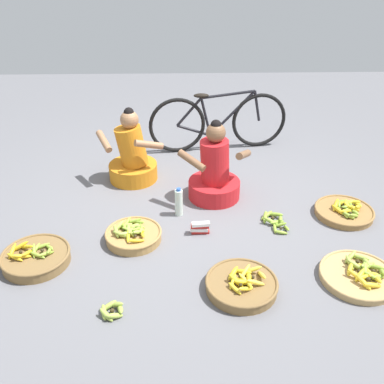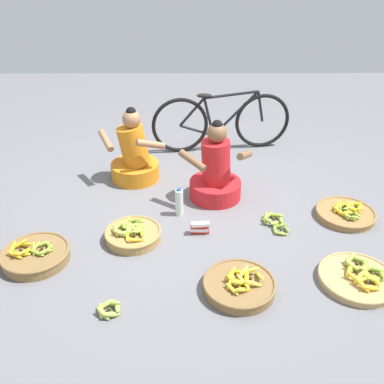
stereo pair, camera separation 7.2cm
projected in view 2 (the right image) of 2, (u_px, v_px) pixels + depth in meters
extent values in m
plane|color=slate|center=(192.00, 213.00, 4.16)|extent=(10.00, 10.00, 0.00)
cylinder|color=red|center=(215.00, 189.00, 4.38)|extent=(0.52, 0.52, 0.18)
cylinder|color=red|center=(216.00, 162.00, 4.22)|extent=(0.36, 0.34, 0.45)
sphere|color=brown|center=(217.00, 133.00, 4.07)|extent=(0.19, 0.19, 0.19)
sphere|color=black|center=(217.00, 125.00, 4.03)|extent=(0.10, 0.10, 0.10)
cylinder|color=brown|center=(192.00, 161.00, 4.05)|extent=(0.28, 0.25, 0.16)
cylinder|color=brown|center=(245.00, 155.00, 4.15)|extent=(0.19, 0.31, 0.16)
cylinder|color=orange|center=(135.00, 171.00, 4.72)|extent=(0.52, 0.52, 0.18)
cylinder|color=orange|center=(133.00, 146.00, 4.57)|extent=(0.37, 0.31, 0.46)
sphere|color=#9E704C|center=(131.00, 119.00, 4.42)|extent=(0.19, 0.19, 0.19)
sphere|color=black|center=(131.00, 112.00, 4.38)|extent=(0.10, 0.10, 0.10)
cylinder|color=#9E704C|center=(106.00, 140.00, 4.48)|extent=(0.20, 0.30, 0.16)
cylinder|color=#9E704C|center=(151.00, 144.00, 4.40)|extent=(0.31, 0.18, 0.16)
torus|color=black|center=(180.00, 126.00, 5.19)|extent=(0.68, 0.14, 0.68)
torus|color=black|center=(262.00, 121.00, 5.32)|extent=(0.68, 0.14, 0.68)
cylinder|color=black|center=(235.00, 114.00, 5.22)|extent=(0.55, 0.11, 0.55)
cylinder|color=black|center=(209.00, 117.00, 5.19)|extent=(0.15, 0.05, 0.49)
cylinder|color=black|center=(231.00, 95.00, 5.09)|extent=(0.65, 0.12, 0.08)
cylinder|color=black|center=(197.00, 131.00, 5.26)|extent=(0.42, 0.09, 0.18)
cylinder|color=black|center=(192.00, 112.00, 5.13)|extent=(0.32, 0.08, 0.35)
cylinder|color=black|center=(260.00, 106.00, 5.22)|extent=(0.11, 0.05, 0.38)
ellipsoid|color=black|center=(204.00, 96.00, 5.05)|extent=(0.18, 0.08, 0.05)
cylinder|color=olive|center=(345.00, 214.00, 4.09)|extent=(0.54, 0.54, 0.06)
torus|color=olive|center=(346.00, 212.00, 4.08)|extent=(0.55, 0.55, 0.02)
ellipsoid|color=yellow|center=(360.00, 207.00, 4.09)|extent=(0.05, 0.13, 0.08)
ellipsoid|color=yellow|center=(356.00, 204.00, 4.12)|extent=(0.13, 0.11, 0.09)
ellipsoid|color=yellow|center=(351.00, 204.00, 4.14)|extent=(0.13, 0.06, 0.07)
ellipsoid|color=yellow|center=(348.00, 206.00, 4.10)|extent=(0.07, 0.14, 0.08)
ellipsoid|color=yellow|center=(349.00, 208.00, 4.07)|extent=(0.09, 0.13, 0.08)
ellipsoid|color=yellow|center=(355.00, 210.00, 4.04)|extent=(0.13, 0.05, 0.08)
ellipsoid|color=yellow|center=(360.00, 209.00, 4.05)|extent=(0.12, 0.12, 0.09)
sphere|color=#382D19|center=(354.00, 207.00, 4.09)|extent=(0.04, 0.04, 0.04)
ellipsoid|color=olive|center=(351.00, 206.00, 4.10)|extent=(0.06, 0.13, 0.08)
ellipsoid|color=olive|center=(344.00, 203.00, 4.16)|extent=(0.12, 0.05, 0.06)
ellipsoid|color=olive|center=(340.00, 206.00, 4.11)|extent=(0.05, 0.13, 0.07)
ellipsoid|color=olive|center=(348.00, 209.00, 4.07)|extent=(0.13, 0.06, 0.06)
sphere|color=#382D19|center=(346.00, 206.00, 4.11)|extent=(0.03, 0.03, 0.03)
ellipsoid|color=gold|center=(352.00, 209.00, 4.06)|extent=(0.05, 0.16, 0.09)
ellipsoid|color=gold|center=(345.00, 205.00, 4.12)|extent=(0.17, 0.09, 0.07)
ellipsoid|color=gold|center=(337.00, 207.00, 4.09)|extent=(0.11, 0.16, 0.09)
ellipsoid|color=gold|center=(339.00, 211.00, 4.03)|extent=(0.11, 0.16, 0.06)
ellipsoid|color=gold|center=(349.00, 213.00, 4.00)|extent=(0.17, 0.09, 0.07)
sphere|color=#382D19|center=(345.00, 209.00, 4.06)|extent=(0.04, 0.04, 0.04)
ellipsoid|color=#8CAD38|center=(356.00, 214.00, 3.99)|extent=(0.06, 0.12, 0.06)
ellipsoid|color=#8CAD38|center=(354.00, 213.00, 4.01)|extent=(0.11, 0.10, 0.05)
ellipsoid|color=#8CAD38|center=(346.00, 213.00, 4.01)|extent=(0.11, 0.10, 0.05)
ellipsoid|color=#8CAD38|center=(346.00, 215.00, 3.98)|extent=(0.04, 0.12, 0.06)
ellipsoid|color=#8CAD38|center=(350.00, 218.00, 3.94)|extent=(0.12, 0.09, 0.06)
ellipsoid|color=#8CAD38|center=(355.00, 217.00, 3.94)|extent=(0.12, 0.08, 0.08)
sphere|color=#382D19|center=(351.00, 215.00, 3.98)|extent=(0.03, 0.03, 0.03)
cylinder|color=brown|center=(239.00, 287.00, 3.23)|extent=(0.53, 0.53, 0.08)
torus|color=brown|center=(239.00, 283.00, 3.21)|extent=(0.55, 0.55, 0.02)
ellipsoid|color=yellow|center=(260.00, 276.00, 3.22)|extent=(0.06, 0.16, 0.09)
ellipsoid|color=yellow|center=(250.00, 271.00, 3.27)|extent=(0.16, 0.04, 0.10)
ellipsoid|color=yellow|center=(242.00, 273.00, 3.25)|extent=(0.12, 0.14, 0.09)
ellipsoid|color=yellow|center=(243.00, 282.00, 3.18)|extent=(0.12, 0.15, 0.07)
ellipsoid|color=yellow|center=(253.00, 283.00, 3.15)|extent=(0.16, 0.06, 0.10)
sphere|color=#382D19|center=(250.00, 278.00, 3.21)|extent=(0.03, 0.03, 0.03)
ellipsoid|color=gold|center=(247.00, 278.00, 3.21)|extent=(0.06, 0.15, 0.09)
ellipsoid|color=gold|center=(241.00, 272.00, 3.27)|extent=(0.15, 0.09, 0.06)
ellipsoid|color=gold|center=(231.00, 274.00, 3.24)|extent=(0.11, 0.14, 0.08)
ellipsoid|color=gold|center=(233.00, 281.00, 3.17)|extent=(0.13, 0.12, 0.09)
ellipsoid|color=gold|center=(240.00, 283.00, 3.16)|extent=(0.15, 0.06, 0.07)
sphere|color=#382D19|center=(238.00, 277.00, 3.22)|extent=(0.03, 0.03, 0.03)
ellipsoid|color=yellow|center=(246.00, 284.00, 3.15)|extent=(0.04, 0.14, 0.08)
ellipsoid|color=yellow|center=(241.00, 281.00, 3.19)|extent=(0.13, 0.10, 0.05)
ellipsoid|color=yellow|center=(230.00, 282.00, 3.17)|extent=(0.08, 0.13, 0.08)
ellipsoid|color=yellow|center=(232.00, 289.00, 3.12)|extent=(0.11, 0.13, 0.05)
ellipsoid|color=yellow|center=(243.00, 290.00, 3.10)|extent=(0.13, 0.09, 0.08)
sphere|color=#382D19|center=(238.00, 285.00, 3.15)|extent=(0.03, 0.03, 0.03)
cylinder|color=#A87F47|center=(133.00, 235.00, 3.78)|extent=(0.48, 0.48, 0.08)
torus|color=#A87F47|center=(133.00, 232.00, 3.76)|extent=(0.49, 0.49, 0.02)
ellipsoid|color=#9EB747|center=(141.00, 229.00, 3.75)|extent=(0.04, 0.12, 0.06)
ellipsoid|color=#9EB747|center=(137.00, 226.00, 3.79)|extent=(0.13, 0.08, 0.06)
ellipsoid|color=#9EB747|center=(133.00, 226.00, 3.79)|extent=(0.13, 0.08, 0.06)
ellipsoid|color=#9EB747|center=(128.00, 229.00, 3.74)|extent=(0.06, 0.13, 0.08)
ellipsoid|color=#9EB747|center=(130.00, 231.00, 3.71)|extent=(0.12, 0.11, 0.08)
ellipsoid|color=#9EB747|center=(138.00, 231.00, 3.71)|extent=(0.12, 0.11, 0.08)
sphere|color=#382D19|center=(135.00, 229.00, 3.74)|extent=(0.03, 0.03, 0.03)
ellipsoid|color=#8CAD38|center=(140.00, 225.00, 3.80)|extent=(0.06, 0.16, 0.07)
ellipsoid|color=#8CAD38|center=(137.00, 222.00, 3.84)|extent=(0.15, 0.11, 0.07)
ellipsoid|color=#8CAD38|center=(133.00, 221.00, 3.85)|extent=(0.16, 0.03, 0.08)
ellipsoid|color=#8CAD38|center=(126.00, 223.00, 3.82)|extent=(0.10, 0.15, 0.09)
ellipsoid|color=#8CAD38|center=(125.00, 228.00, 3.76)|extent=(0.10, 0.16, 0.07)
ellipsoid|color=#8CAD38|center=(130.00, 230.00, 3.73)|extent=(0.16, 0.05, 0.08)
ellipsoid|color=#8CAD38|center=(138.00, 228.00, 3.75)|extent=(0.12, 0.14, 0.08)
sphere|color=#382D19|center=(132.00, 226.00, 3.79)|extent=(0.03, 0.03, 0.03)
ellipsoid|color=#9EB747|center=(131.00, 230.00, 3.73)|extent=(0.07, 0.15, 0.08)
ellipsoid|color=#9EB747|center=(128.00, 226.00, 3.79)|extent=(0.15, 0.11, 0.06)
ellipsoid|color=#9EB747|center=(124.00, 225.00, 3.80)|extent=(0.15, 0.04, 0.07)
ellipsoid|color=#9EB747|center=(118.00, 226.00, 3.77)|extent=(0.12, 0.14, 0.09)
ellipsoid|color=#9EB747|center=(116.00, 230.00, 3.72)|extent=(0.09, 0.15, 0.08)
ellipsoid|color=#9EB747|center=(121.00, 233.00, 3.69)|extent=(0.15, 0.07, 0.07)
ellipsoid|color=#9EB747|center=(126.00, 233.00, 3.69)|extent=(0.15, 0.10, 0.08)
sphere|color=#382D19|center=(123.00, 229.00, 3.74)|extent=(0.03, 0.03, 0.03)
ellipsoid|color=gold|center=(142.00, 234.00, 3.68)|extent=(0.06, 0.14, 0.07)
ellipsoid|color=gold|center=(137.00, 231.00, 3.72)|extent=(0.14, 0.06, 0.06)
ellipsoid|color=gold|center=(127.00, 236.00, 3.66)|extent=(0.04, 0.14, 0.07)
ellipsoid|color=gold|center=(136.00, 240.00, 3.62)|extent=(0.14, 0.06, 0.05)
sphere|color=#382D19|center=(135.00, 235.00, 3.67)|extent=(0.03, 0.03, 0.03)
cylinder|color=brown|center=(36.00, 256.00, 3.53)|extent=(0.54, 0.54, 0.09)
torus|color=brown|center=(35.00, 252.00, 3.51)|extent=(0.55, 0.55, 0.02)
ellipsoid|color=#8CAD38|center=(49.00, 248.00, 3.51)|extent=(0.03, 0.14, 0.07)
ellipsoid|color=#8CAD38|center=(49.00, 245.00, 3.54)|extent=(0.11, 0.13, 0.06)
ellipsoid|color=#8CAD38|center=(41.00, 244.00, 3.56)|extent=(0.14, 0.08, 0.05)
ellipsoid|color=#8CAD38|center=(35.00, 247.00, 3.52)|extent=(0.07, 0.14, 0.06)
ellipsoid|color=#8CAD38|center=(34.00, 249.00, 3.49)|extent=(0.06, 0.14, 0.08)
ellipsoid|color=#8CAD38|center=(37.00, 253.00, 3.46)|extent=(0.14, 0.08, 0.06)
ellipsoid|color=#8CAD38|center=(46.00, 252.00, 3.47)|extent=(0.12, 0.12, 0.06)
sphere|color=#382D19|center=(42.00, 248.00, 3.51)|extent=(0.03, 0.03, 0.03)
ellipsoid|color=gold|center=(28.00, 250.00, 3.47)|extent=(0.07, 0.16, 0.08)
ellipsoid|color=gold|center=(26.00, 244.00, 3.54)|extent=(0.15, 0.09, 0.08)
ellipsoid|color=gold|center=(20.00, 244.00, 3.54)|extent=(0.15, 0.08, 0.09)
ellipsoid|color=gold|center=(12.00, 249.00, 3.49)|extent=(0.05, 0.16, 0.08)
ellipsoid|color=gold|center=(15.00, 255.00, 3.44)|extent=(0.15, 0.09, 0.06)
ellipsoid|color=gold|center=(22.00, 254.00, 3.43)|extent=(0.15, 0.10, 0.09)
sphere|color=#382D19|center=(21.00, 250.00, 3.49)|extent=(0.03, 0.03, 0.03)
cylinder|color=tan|center=(357.00, 279.00, 3.32)|extent=(0.58, 0.58, 0.05)
torus|color=tan|center=(358.00, 277.00, 3.30)|extent=(0.60, 0.60, 0.02)
ellipsoid|color=#8CAD38|center=(382.00, 275.00, 3.27)|extent=(0.07, 0.15, 0.09)
ellipsoid|color=#8CAD38|center=(375.00, 270.00, 3.33)|extent=(0.14, 0.12, 0.07)
ellipsoid|color=#8CAD38|center=(367.00, 269.00, 3.34)|extent=(0.15, 0.09, 0.06)
ellipsoid|color=#8CAD38|center=(364.00, 272.00, 3.29)|extent=(0.07, 0.15, 0.09)
ellipsoid|color=#8CAD38|center=(370.00, 279.00, 3.24)|extent=(0.14, 0.12, 0.07)
ellipsoid|color=#8CAD38|center=(378.00, 279.00, 3.24)|extent=(0.15, 0.09, 0.06)
sphere|color=#382D19|center=(373.00, 274.00, 3.29)|extent=(0.03, 0.03, 0.03)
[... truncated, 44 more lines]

